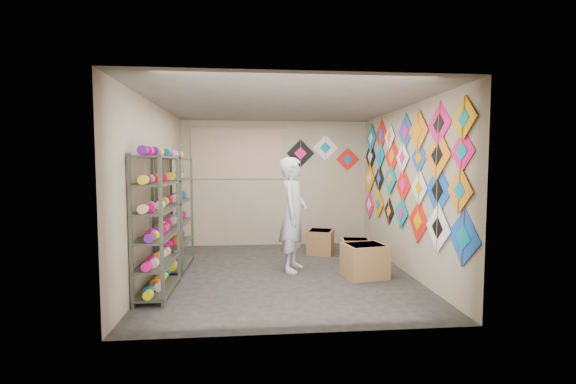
{
  "coord_description": "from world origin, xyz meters",
  "views": [
    {
      "loc": [
        -0.48,
        -6.12,
        1.76
      ],
      "look_at": [
        0.1,
        0.3,
        1.3
      ],
      "focal_mm": 24.0,
      "sensor_mm": 36.0,
      "label": 1
    }
  ],
  "objects": [
    {
      "name": "back_wall_kites",
      "position": [
        1.03,
        2.24,
        2.01
      ],
      "size": [
        1.62,
        0.02,
        0.79
      ],
      "color": "black",
      "rests_on": "room_walls"
    },
    {
      "name": "carton_a",
      "position": [
        1.25,
        -0.33,
        0.26
      ],
      "size": [
        0.71,
        0.62,
        0.52
      ],
      "primitive_type": "cube",
      "rotation": [
        0.0,
        0.0,
        0.18
      ],
      "color": "olive",
      "rests_on": "ground"
    },
    {
      "name": "poster",
      "position": [
        -0.8,
        2.23,
        2.0
      ],
      "size": [
        2.0,
        0.01,
        1.1
      ],
      "primitive_type": "cube",
      "color": "#9652B1",
      "rests_on": "room_walls"
    },
    {
      "name": "carton_b",
      "position": [
        1.36,
        0.63,
        0.21
      ],
      "size": [
        0.56,
        0.49,
        0.41
      ],
      "primitive_type": "cube",
      "rotation": [
        0.0,
        0.0,
        -0.17
      ],
      "color": "olive",
      "rests_on": "ground"
    },
    {
      "name": "carton_c",
      "position": [
        0.84,
        1.32,
        0.23
      ],
      "size": [
        0.63,
        0.66,
        0.46
      ],
      "primitive_type": "cube",
      "rotation": [
        0.0,
        0.0,
        -0.33
      ],
      "color": "olive",
      "rests_on": "ground"
    },
    {
      "name": "string_spools",
      "position": [
        -1.78,
        -0.2,
        1.05
      ],
      "size": [
        0.12,
        2.36,
        0.12
      ],
      "color": "#EF0F7D",
      "rests_on": "ground"
    },
    {
      "name": "shelf_rack_back",
      "position": [
        -1.78,
        0.45,
        0.95
      ],
      "size": [
        0.4,
        1.1,
        1.9
      ],
      "primitive_type": "cube",
      "color": "#4C5147",
      "rests_on": "ground"
    },
    {
      "name": "kite_wall_display",
      "position": [
        1.98,
        -0.02,
        1.63
      ],
      "size": [
        0.06,
        4.37,
        2.11
      ],
      "color": "blue",
      "rests_on": "room_walls"
    },
    {
      "name": "shelf_rack_front",
      "position": [
        -1.78,
        -0.85,
        0.95
      ],
      "size": [
        0.4,
        1.1,
        1.9
      ],
      "primitive_type": "cube",
      "color": "#4C5147",
      "rests_on": "ground"
    },
    {
      "name": "ground",
      "position": [
        0.0,
        0.0,
        0.0
      ],
      "size": [
        4.5,
        4.5,
        0.0
      ],
      "primitive_type": "plane",
      "color": "black"
    },
    {
      "name": "shopkeeper",
      "position": [
        0.18,
        0.15,
        0.94
      ],
      "size": [
        0.96,
        0.87,
        1.88
      ],
      "primitive_type": "imported",
      "rotation": [
        0.0,
        0.0,
        1.24
      ],
      "color": "silver",
      "rests_on": "ground"
    },
    {
      "name": "room_walls",
      "position": [
        0.0,
        0.0,
        1.64
      ],
      "size": [
        4.5,
        4.5,
        4.5
      ],
      "color": "tan",
      "rests_on": "ground"
    }
  ]
}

